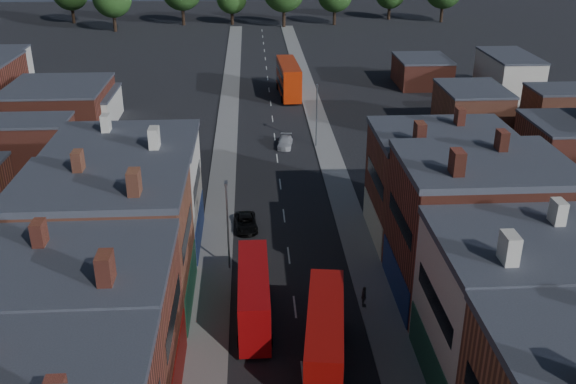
{
  "coord_description": "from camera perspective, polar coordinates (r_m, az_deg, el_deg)",
  "views": [
    {
      "loc": [
        -2.96,
        -17.61,
        28.5
      ],
      "look_at": [
        0.0,
        33.07,
        5.73
      ],
      "focal_mm": 40.0,
      "sensor_mm": 36.0,
      "label": 1
    }
  ],
  "objects": [
    {
      "name": "pavement_west",
      "position": [
        73.43,
        -5.84,
        1.24
      ],
      "size": [
        3.0,
        200.0,
        0.12
      ],
      "primitive_type": "cube",
      "color": "gray",
      "rests_on": "ground"
    },
    {
      "name": "pavement_east",
      "position": [
        73.95,
        4.27,
        1.47
      ],
      "size": [
        3.0,
        200.0,
        0.12
      ],
      "primitive_type": "cube",
      "color": "gray",
      "rests_on": "ground"
    },
    {
      "name": "lamp_post_2",
      "position": [
        53.27,
        -5.4,
        -2.49
      ],
      "size": [
        0.25,
        0.7,
        8.12
      ],
      "color": "slate",
      "rests_on": "ground"
    },
    {
      "name": "lamp_post_3",
      "position": [
        81.58,
        2.56,
        7.18
      ],
      "size": [
        0.25,
        0.7,
        8.12
      ],
      "color": "slate",
      "rests_on": "ground"
    },
    {
      "name": "bus_0",
      "position": [
        47.87,
        -3.06,
        -9.1
      ],
      "size": [
        2.51,
        9.76,
        4.21
      ],
      "rotation": [
        0.0,
        0.0,
        0.0
      ],
      "color": "#BB0A0C",
      "rests_on": "ground"
    },
    {
      "name": "bus_1",
      "position": [
        43.5,
        3.29,
        -12.73
      ],
      "size": [
        3.72,
        10.58,
        4.47
      ],
      "rotation": [
        0.0,
        0.0,
        -0.13
      ],
      "color": "#B50E0A",
      "rests_on": "ground"
    },
    {
      "name": "bus_2",
      "position": [
        105.15,
        0.05,
        10.08
      ],
      "size": [
        3.62,
        12.66,
        5.41
      ],
      "rotation": [
        0.0,
        0.0,
        0.05
      ],
      "color": "#B22607",
      "rests_on": "ground"
    },
    {
      "name": "car_2",
      "position": [
        61.73,
        -3.77,
        -2.74
      ],
      "size": [
        2.4,
        4.62,
        1.24
      ],
      "primitive_type": "imported",
      "rotation": [
        0.0,
        0.0,
        0.08
      ],
      "color": "black",
      "rests_on": "ground"
    },
    {
      "name": "car_3",
      "position": [
        82.66,
        -0.26,
        4.45
      ],
      "size": [
        2.32,
        4.49,
        1.25
      ],
      "primitive_type": "imported",
      "rotation": [
        0.0,
        0.0,
        -0.14
      ],
      "color": "silver",
      "rests_on": "ground"
    },
    {
      "name": "ped_3",
      "position": [
        50.27,
        6.76,
        -9.23
      ],
      "size": [
        0.53,
        1.04,
        1.72
      ],
      "primitive_type": "imported",
      "rotation": [
        0.0,
        0.0,
        1.49
      ],
      "color": "#57514B",
      "rests_on": "pavement_east"
    }
  ]
}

